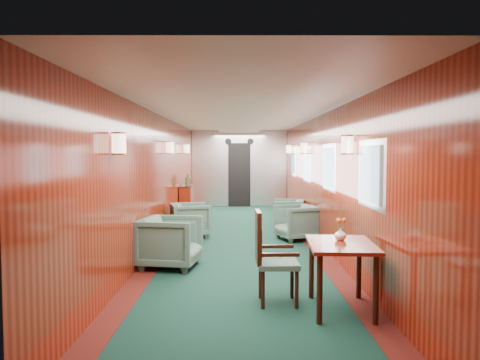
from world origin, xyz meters
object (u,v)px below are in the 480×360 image
Objects in this scene: armchair_left_far at (191,220)px; armchair_right_far at (288,213)px; armchair_left_near at (171,242)px; credenza at (187,202)px; armchair_right_near at (297,222)px; side_chair at (269,253)px; dining_table at (341,254)px.

armchair_right_far is at bearing -71.56° from armchair_left_far.
armchair_left_near reaches higher than armchair_left_far.
credenza is 3.72m from armchair_right_near.
armchair_left_far is (-1.31, 4.19, -0.22)m from side_chair.
armchair_left_far is 2.53m from armchair_right_far.
armchair_left_near is 1.21× the size of armchair_right_far.
side_chair is at bearing -30.84° from armchair_right_near.
armchair_left_near is (-2.10, 1.90, -0.24)m from dining_table.
armchair_left_near is 1.10× the size of armchair_left_far.
dining_table is 2.84m from armchair_left_near.
armchair_right_far is (0.82, 5.57, -0.26)m from side_chair.
armchair_right_far is at bearing -19.92° from armchair_left_near.
armchair_right_far is (2.47, -1.09, -0.14)m from credenza.
dining_table is at bearing -70.78° from credenza.
side_chair is (-0.76, 0.24, -0.05)m from dining_table.
credenza reaches higher than armchair_left_near.
credenza is 1.54× the size of armchair_right_near.
armchair_left_far is 2.13m from armchair_right_near.
armchair_left_far is at bearing -118.00° from armchair_right_near.
armchair_left_far reaches higher than armchair_right_near.
side_chair reaches higher than armchair_right_near.
credenza reaches higher than side_chair.
armchair_left_far is at bearing -49.63° from armchair_right_far.
side_chair is 3.95m from armchair_right_near.
credenza is (-1.65, 6.66, -0.12)m from side_chair.
armchair_right_far is at bearing 80.18° from side_chair.
armchair_right_near is at bearing -35.26° from armchair_left_near.
side_chair is at bearing -177.20° from armchair_left_far.
armchair_left_near is at bearing 141.34° from dining_table.
credenza is 1.68× the size of armchair_right_far.
armchair_left_far is (0.04, 2.52, -0.03)m from armchair_left_near.
credenza is at bearing 102.45° from side_chair.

